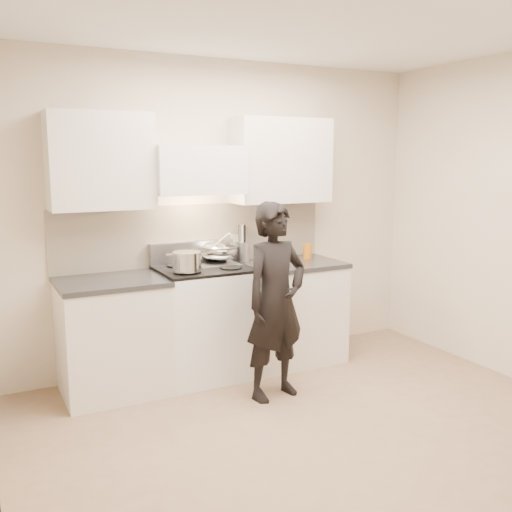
{
  "coord_description": "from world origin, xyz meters",
  "views": [
    {
      "loc": [
        -2.05,
        -2.94,
        1.85
      ],
      "look_at": [
        0.0,
        1.05,
        1.08
      ],
      "focal_mm": 40.0,
      "sensor_mm": 36.0,
      "label": 1
    }
  ],
  "objects_px": {
    "wok": "(219,251)",
    "counter_right": "(289,311)",
    "stove": "(205,321)",
    "person": "(276,301)",
    "utensil_crock": "(243,250)"
  },
  "relations": [
    {
      "from": "stove",
      "to": "person",
      "type": "xyz_separation_m",
      "value": [
        0.32,
        -0.66,
        0.29
      ]
    },
    {
      "from": "counter_right",
      "to": "person",
      "type": "distance_m",
      "value": 0.89
    },
    {
      "from": "counter_right",
      "to": "stove",
      "type": "bearing_deg",
      "value": -180.0
    },
    {
      "from": "stove",
      "to": "counter_right",
      "type": "distance_m",
      "value": 0.83
    },
    {
      "from": "counter_right",
      "to": "wok",
      "type": "xyz_separation_m",
      "value": [
        -0.63,
        0.14,
        0.59
      ]
    },
    {
      "from": "stove",
      "to": "counter_right",
      "type": "xyz_separation_m",
      "value": [
        0.83,
        0.0,
        -0.01
      ]
    },
    {
      "from": "wok",
      "to": "counter_right",
      "type": "bearing_deg",
      "value": -12.91
    },
    {
      "from": "person",
      "to": "utensil_crock",
      "type": "bearing_deg",
      "value": 68.96
    },
    {
      "from": "wok",
      "to": "stove",
      "type": "bearing_deg",
      "value": -144.09
    },
    {
      "from": "stove",
      "to": "counter_right",
      "type": "relative_size",
      "value": 1.04
    },
    {
      "from": "person",
      "to": "counter_right",
      "type": "bearing_deg",
      "value": 41.37
    },
    {
      "from": "stove",
      "to": "utensil_crock",
      "type": "relative_size",
      "value": 2.89
    },
    {
      "from": "counter_right",
      "to": "wok",
      "type": "height_order",
      "value": "wok"
    },
    {
      "from": "stove",
      "to": "wok",
      "type": "bearing_deg",
      "value": 35.91
    },
    {
      "from": "stove",
      "to": "utensil_crock",
      "type": "distance_m",
      "value": 0.77
    }
  ]
}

